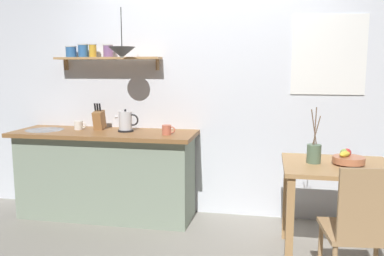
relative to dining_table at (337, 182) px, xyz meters
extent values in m
plane|color=gray|center=(-1.14, 0.21, -0.63)|extent=(14.00, 14.00, 0.00)
cube|color=silver|center=(-0.94, 0.86, 0.72)|extent=(6.80, 0.10, 2.70)
cube|color=white|center=(0.00, 0.80, 1.00)|extent=(0.68, 0.01, 0.74)
cube|color=silver|center=(0.00, 0.81, 1.00)|extent=(0.62, 0.01, 0.68)
cube|color=gray|center=(-2.14, 0.53, -0.21)|extent=(1.74, 0.52, 0.84)
cube|color=brown|center=(-2.14, 0.51, 0.23)|extent=(1.83, 0.63, 0.04)
cylinder|color=#B7BABF|center=(-2.78, 0.49, 0.25)|extent=(0.38, 0.38, 0.01)
cube|color=tan|center=(-2.16, 0.70, 0.98)|extent=(1.10, 0.18, 0.02)
cube|color=#99754C|center=(-2.66, 0.78, 0.92)|extent=(0.02, 0.06, 0.12)
cube|color=#99754C|center=(-1.66, 0.78, 0.92)|extent=(0.02, 0.06, 0.12)
cylinder|color=#3366A3|center=(-2.56, 0.70, 1.04)|extent=(0.11, 0.11, 0.10)
cylinder|color=silver|center=(-2.56, 0.70, 1.10)|extent=(0.11, 0.11, 0.01)
cylinder|color=#3366A3|center=(-2.42, 0.70, 1.05)|extent=(0.10, 0.10, 0.12)
cylinder|color=silver|center=(-2.42, 0.70, 1.12)|extent=(0.11, 0.11, 0.01)
cylinder|color=gold|center=(-2.32, 0.70, 1.05)|extent=(0.08, 0.08, 0.12)
cylinder|color=silver|center=(-2.32, 0.70, 1.12)|extent=(0.08, 0.08, 0.01)
cylinder|color=#7F5689|center=(-2.15, 0.70, 1.05)|extent=(0.10, 0.10, 0.11)
cylinder|color=silver|center=(-2.15, 0.70, 1.11)|extent=(0.10, 0.10, 0.01)
cube|color=tan|center=(0.00, 0.00, 0.12)|extent=(0.83, 0.73, 0.03)
cube|color=tan|center=(-0.36, -0.32, -0.26)|extent=(0.06, 0.06, 0.74)
cube|color=tan|center=(-0.36, 0.32, -0.26)|extent=(0.06, 0.06, 0.74)
cube|color=tan|center=(0.36, 0.32, -0.26)|extent=(0.06, 0.06, 0.74)
cube|color=tan|center=(0.05, -0.56, -0.17)|extent=(0.48, 0.46, 0.03)
cube|color=tan|center=(0.07, -0.75, 0.07)|extent=(0.39, 0.07, 0.45)
cylinder|color=tan|center=(0.22, -0.36, -0.40)|extent=(0.03, 0.03, 0.45)
cylinder|color=tan|center=(-0.15, -0.40, -0.40)|extent=(0.03, 0.03, 0.45)
cylinder|color=#BC704C|center=(0.08, 0.01, 0.15)|extent=(0.11, 0.11, 0.01)
cylinder|color=#BC704C|center=(0.08, 0.01, 0.18)|extent=(0.24, 0.24, 0.05)
ellipsoid|color=yellow|center=(0.05, 0.01, 0.22)|extent=(0.13, 0.14, 0.04)
sphere|color=red|center=(0.07, 0.05, 0.22)|extent=(0.06, 0.06, 0.06)
sphere|color=#8EA84C|center=(0.05, 0.05, 0.22)|extent=(0.06, 0.06, 0.06)
cylinder|color=#567056|center=(-0.18, 0.02, 0.21)|extent=(0.11, 0.11, 0.15)
cylinder|color=brown|center=(-0.19, 0.02, 0.43)|extent=(0.06, 0.03, 0.28)
cylinder|color=brown|center=(-0.18, 0.02, 0.43)|extent=(0.01, 0.01, 0.29)
cylinder|color=brown|center=(-0.17, 0.01, 0.40)|extent=(0.06, 0.02, 0.23)
cylinder|color=black|center=(-1.93, 0.55, 0.26)|extent=(0.15, 0.15, 0.02)
cylinder|color=silver|center=(-1.93, 0.55, 0.36)|extent=(0.13, 0.13, 0.18)
sphere|color=black|center=(-1.93, 0.55, 0.47)|extent=(0.02, 0.02, 0.02)
cone|color=silver|center=(-2.01, 0.55, 0.40)|extent=(0.04, 0.04, 0.04)
torus|color=black|center=(-1.85, 0.55, 0.37)|extent=(0.12, 0.02, 0.12)
cube|color=#9E6B3D|center=(-2.23, 0.61, 0.35)|extent=(0.09, 0.15, 0.20)
cylinder|color=black|center=(-2.26, 0.58, 0.49)|extent=(0.02, 0.03, 0.08)
cylinder|color=black|center=(-2.23, 0.58, 0.49)|extent=(0.02, 0.03, 0.08)
cylinder|color=black|center=(-2.21, 0.58, 0.49)|extent=(0.02, 0.03, 0.08)
cylinder|color=white|center=(-2.45, 0.57, 0.30)|extent=(0.09, 0.09, 0.09)
torus|color=white|center=(-2.39, 0.57, 0.30)|extent=(0.06, 0.01, 0.06)
cylinder|color=#C6664C|center=(-1.48, 0.44, 0.30)|extent=(0.09, 0.09, 0.09)
torus|color=#C6664C|center=(-1.43, 0.44, 0.30)|extent=(0.06, 0.01, 0.06)
cylinder|color=black|center=(-1.89, 0.41, 1.25)|extent=(0.01, 0.01, 0.36)
cone|color=#4C5156|center=(-1.89, 0.41, 1.02)|extent=(0.25, 0.25, 0.10)
sphere|color=white|center=(-1.89, 0.41, 0.99)|extent=(0.04, 0.04, 0.04)
camera|label=1|loc=(-0.54, -3.16, 0.88)|focal=37.25mm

